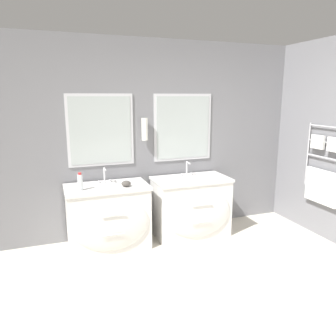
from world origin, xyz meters
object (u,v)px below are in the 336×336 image
at_px(vanity_left, 109,217).
at_px(amenity_bowl, 126,184).
at_px(vanity_right, 192,206).
at_px(toiletry_bottle, 80,182).

distance_m(vanity_left, amenity_bowl, 0.48).
bearing_deg(vanity_right, toiletry_bottle, -177.74).
xyz_separation_m(vanity_left, amenity_bowl, (0.22, -0.08, 0.42)).
bearing_deg(vanity_right, amenity_bowl, -175.22).
height_order(vanity_right, amenity_bowl, amenity_bowl).
bearing_deg(amenity_bowl, vanity_left, 160.68).
height_order(toiletry_bottle, amenity_bowl, toiletry_bottle).
height_order(vanity_right, toiletry_bottle, toiletry_bottle).
relative_size(vanity_left, toiletry_bottle, 4.77).
bearing_deg(vanity_left, toiletry_bottle, -169.84).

